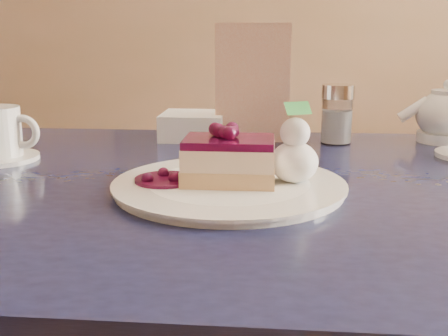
# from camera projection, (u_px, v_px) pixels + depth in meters

# --- Properties ---
(main_table) EXTENTS (1.28, 0.86, 0.80)m
(main_table) POSITION_uv_depth(u_px,v_px,m) (232.00, 233.00, 0.86)
(main_table) COLOR #171B3F
(main_table) RESTS_ON ground
(dessert_plate) EXTENTS (0.32, 0.32, 0.01)m
(dessert_plate) POSITION_uv_depth(u_px,v_px,m) (229.00, 187.00, 0.79)
(dessert_plate) COLOR white
(dessert_plate) RESTS_ON main_table
(cheesecake_slice) EXTENTS (0.13, 0.09, 0.06)m
(cheesecake_slice) POSITION_uv_depth(u_px,v_px,m) (229.00, 161.00, 0.78)
(cheesecake_slice) COLOR #E5BC76
(cheesecake_slice) RESTS_ON dessert_plate
(whipped_cream) EXTENTS (0.07, 0.07, 0.06)m
(whipped_cream) POSITION_uv_depth(u_px,v_px,m) (294.00, 162.00, 0.78)
(whipped_cream) COLOR white
(whipped_cream) RESTS_ON dessert_plate
(berry_sauce) EXTENTS (0.09, 0.09, 0.01)m
(berry_sauce) POSITION_uv_depth(u_px,v_px,m) (165.00, 180.00, 0.79)
(berry_sauce) COLOR #4B0431
(berry_sauce) RESTS_ON dessert_plate
(menu_card) EXTENTS (0.15, 0.03, 0.23)m
(menu_card) POSITION_uv_depth(u_px,v_px,m) (253.00, 83.00, 1.12)
(menu_card) COLOR white
(menu_card) RESTS_ON main_table
(sugar_shaker) EXTENTS (0.06, 0.06, 0.12)m
(sugar_shaker) POSITION_uv_depth(u_px,v_px,m) (337.00, 114.00, 1.10)
(sugar_shaker) COLOR white
(sugar_shaker) RESTS_ON main_table
(napkin_stack) EXTENTS (0.13, 0.13, 0.05)m
(napkin_stack) POSITION_uv_depth(u_px,v_px,m) (193.00, 126.00, 1.17)
(napkin_stack) COLOR white
(napkin_stack) RESTS_ON main_table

